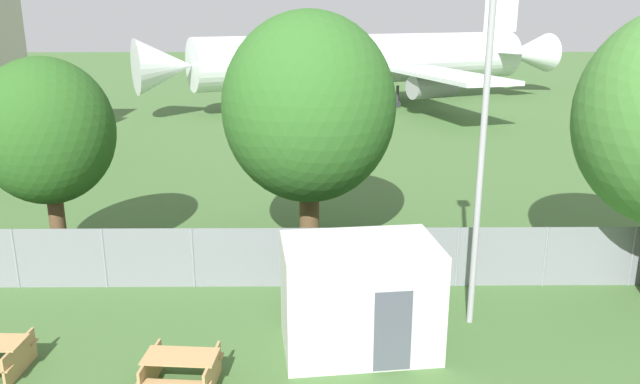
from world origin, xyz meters
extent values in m
cylinder|color=gray|center=(-7.64, 9.58, 0.90)|extent=(0.07, 0.07, 1.80)
cylinder|color=gray|center=(-5.09, 9.58, 0.90)|extent=(0.07, 0.07, 1.80)
cylinder|color=gray|center=(-2.55, 9.58, 0.90)|extent=(0.07, 0.07, 1.80)
cylinder|color=gray|center=(0.00, 9.58, 0.90)|extent=(0.07, 0.07, 1.80)
cylinder|color=gray|center=(2.55, 9.58, 0.90)|extent=(0.07, 0.07, 1.80)
cylinder|color=gray|center=(5.09, 9.58, 0.90)|extent=(0.07, 0.07, 1.80)
cylinder|color=gray|center=(7.64, 9.58, 0.90)|extent=(0.07, 0.07, 1.80)
cylinder|color=gray|center=(10.18, 9.58, 0.90)|extent=(0.07, 0.07, 1.80)
cube|color=slate|center=(0.00, 9.58, 0.90)|extent=(56.00, 0.01, 1.80)
cylinder|color=silver|center=(5.54, 46.65, 3.87)|extent=(29.13, 16.42, 4.11)
cone|color=silver|center=(-10.03, 39.44, 3.87)|extent=(5.46, 5.46, 4.11)
cone|color=silver|center=(21.57, 54.08, 3.87)|extent=(6.22, 5.52, 3.70)
cube|color=silver|center=(10.63, 39.25, 3.25)|extent=(7.99, 14.23, 0.30)
cylinder|color=#939399|center=(10.10, 41.26, 2.18)|extent=(4.13, 3.23, 1.85)
cube|color=silver|center=(3.19, 55.32, 3.25)|extent=(10.92, 13.71, 0.30)
cylinder|color=#939399|center=(4.38, 53.62, 2.18)|extent=(4.13, 3.23, 1.85)
cube|color=silver|center=(18.12, 52.48, 4.28)|extent=(6.78, 9.59, 0.20)
cylinder|color=#2D2D33|center=(-3.37, 42.53, 0.91)|extent=(0.24, 0.24, 1.81)
cylinder|color=#2D2D33|center=(-3.37, 42.53, 0.28)|extent=(0.63, 0.51, 0.56)
cylinder|color=#2D2D33|center=(7.94, 45.05, 0.91)|extent=(0.24, 0.24, 1.81)
cylinder|color=#2D2D33|center=(7.94, 45.05, 0.28)|extent=(0.63, 0.51, 0.56)
cylinder|color=#2D2D33|center=(5.87, 49.52, 0.91)|extent=(0.24, 0.24, 1.81)
cylinder|color=#2D2D33|center=(5.87, 49.52, 0.28)|extent=(0.63, 0.51, 0.56)
cube|color=silver|center=(2.01, 6.13, 1.32)|extent=(3.78, 2.66, 2.65)
cube|color=#4C515B|center=(2.66, 5.06, 1.00)|extent=(0.84, 0.13, 1.90)
cube|color=tan|center=(-5.56, 5.10, 0.37)|extent=(0.12, 1.40, 0.74)
cube|color=tan|center=(-1.88, 4.51, 0.74)|extent=(1.59, 0.88, 0.04)
cube|color=tan|center=(-1.83, 5.07, 0.44)|extent=(1.55, 0.40, 0.04)
cube|color=tan|center=(-1.92, 3.95, 0.44)|extent=(1.55, 0.40, 0.04)
cube|color=tan|center=(-1.21, 4.45, 0.37)|extent=(0.17, 1.40, 0.74)
cube|color=tan|center=(-2.54, 4.56, 0.37)|extent=(0.17, 1.40, 0.74)
cylinder|color=brown|center=(-6.96, 11.11, 1.32)|extent=(0.48, 0.48, 2.64)
ellipsoid|color=#28561E|center=(-6.96, 11.11, 4.32)|extent=(3.97, 3.97, 4.37)
cylinder|color=brown|center=(0.79, 12.68, 1.21)|extent=(0.67, 0.67, 2.42)
ellipsoid|color=#2D6023|center=(0.79, 12.68, 4.78)|extent=(5.54, 5.54, 6.10)
cylinder|color=#99999E|center=(4.97, 7.39, 4.33)|extent=(0.16, 0.16, 8.66)
camera|label=1|loc=(0.95, -7.15, 7.71)|focal=35.00mm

